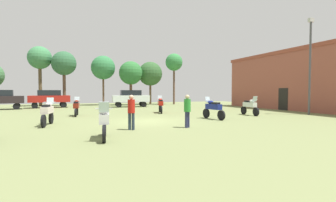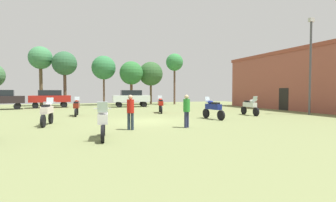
% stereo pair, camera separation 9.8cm
% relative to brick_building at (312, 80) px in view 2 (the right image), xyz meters
% --- Properties ---
extents(ground_plane, '(44.00, 52.00, 0.02)m').
position_rel_brick_building_xyz_m(ground_plane, '(-18.00, -3.61, -2.98)').
color(ground_plane, olive).
extents(brick_building, '(6.12, 18.92, 5.97)m').
position_rel_brick_building_xyz_m(brick_building, '(0.00, 0.00, 0.00)').
color(brick_building, '#964D3F').
rests_on(brick_building, ground).
extents(motorcycle_1, '(0.64, 2.20, 1.49)m').
position_rel_brick_building_xyz_m(motorcycle_1, '(-23.49, -3.60, -2.24)').
color(motorcycle_1, black).
rests_on(motorcycle_1, ground).
extents(motorcycle_2, '(0.66, 2.21, 1.48)m').
position_rel_brick_building_xyz_m(motorcycle_2, '(-13.49, -3.90, -2.24)').
color(motorcycle_2, black).
rests_on(motorcycle_2, ground).
extents(motorcycle_3, '(0.62, 2.11, 1.46)m').
position_rel_brick_building_xyz_m(motorcycle_3, '(-20.98, -8.52, -2.26)').
color(motorcycle_3, black).
rests_on(motorcycle_3, ground).
extents(motorcycle_4, '(0.62, 2.09, 1.43)m').
position_rel_brick_building_xyz_m(motorcycle_4, '(-22.08, 1.48, -2.27)').
color(motorcycle_4, black).
rests_on(motorcycle_4, ground).
extents(motorcycle_5, '(0.62, 2.19, 1.48)m').
position_rel_brick_building_xyz_m(motorcycle_5, '(-9.43, -2.51, -2.25)').
color(motorcycle_5, black).
rests_on(motorcycle_5, ground).
extents(motorcycle_7, '(0.77, 2.26, 1.49)m').
position_rel_brick_building_xyz_m(motorcycle_7, '(-15.31, 1.81, -2.24)').
color(motorcycle_7, black).
rests_on(motorcycle_7, ground).
extents(car_1, '(4.40, 2.07, 2.00)m').
position_rel_brick_building_xyz_m(car_1, '(-16.07, 10.88, -1.80)').
color(car_1, black).
rests_on(car_1, ground).
extents(car_2, '(4.54, 2.50, 2.00)m').
position_rel_brick_building_xyz_m(car_2, '(-29.46, 11.05, -1.80)').
color(car_2, black).
rests_on(car_2, ground).
extents(car_3, '(4.53, 2.44, 2.00)m').
position_rel_brick_building_xyz_m(car_3, '(-25.09, 12.70, -1.80)').
color(car_3, black).
rests_on(car_3, ground).
extents(person_1, '(0.45, 0.45, 1.67)m').
position_rel_brick_building_xyz_m(person_1, '(-19.55, -6.65, -2.00)').
color(person_1, '#253240').
rests_on(person_1, ground).
extents(person_2, '(0.47, 0.47, 1.67)m').
position_rel_brick_building_xyz_m(person_2, '(-16.74, -6.89, -2.00)').
color(person_2, '#26294A').
rests_on(person_2, ground).
extents(tree_1, '(3.39, 3.39, 6.08)m').
position_rel_brick_building_xyz_m(tree_1, '(-12.28, 15.65, 1.39)').
color(tree_1, brown).
rests_on(tree_1, ground).
extents(tree_2, '(3.19, 3.19, 6.66)m').
position_rel_brick_building_xyz_m(tree_2, '(-18.77, 16.02, 2.07)').
color(tree_2, brown).
rests_on(tree_2, ground).
extents(tree_3, '(3.00, 3.00, 6.90)m').
position_rel_brick_building_xyz_m(tree_3, '(-23.62, 15.49, 2.35)').
color(tree_3, brown).
rests_on(tree_3, ground).
extents(tree_5, '(2.83, 2.83, 7.49)m').
position_rel_brick_building_xyz_m(tree_5, '(-26.44, 16.31, 2.99)').
color(tree_5, brown).
rests_on(tree_5, ground).
extents(tree_7, '(2.45, 2.45, 7.26)m').
position_rel_brick_building_xyz_m(tree_7, '(-9.05, 14.64, 2.97)').
color(tree_7, brown).
rests_on(tree_7, ground).
extents(tree_8, '(3.17, 3.17, 5.95)m').
position_rel_brick_building_xyz_m(tree_8, '(-15.23, 14.96, 1.35)').
color(tree_8, brown).
rests_on(tree_8, ground).
extents(lamp_post, '(0.44, 0.24, 7.58)m').
position_rel_brick_building_xyz_m(lamp_post, '(-4.71, -3.74, 1.22)').
color(lamp_post, '#47474C').
rests_on(lamp_post, ground).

